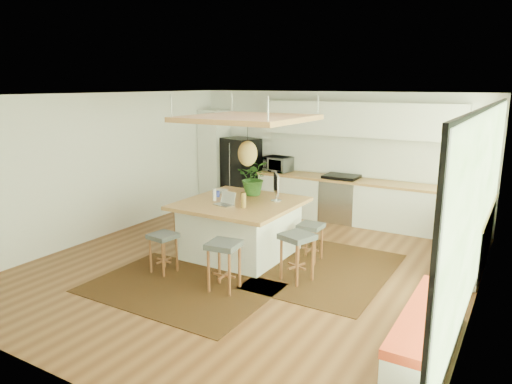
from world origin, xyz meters
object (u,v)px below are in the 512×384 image
Objects in this scene: stool_right_front at (297,258)px; stool_left_side at (188,225)px; island at (240,228)px; stool_right_back at (310,240)px; stool_near_right at (224,267)px; microwave at (278,162)px; island_plant at (254,181)px; fridge at (241,168)px; monitor at (276,186)px; stool_near_left at (164,251)px; laptop at (224,198)px.

stool_left_side reaches higher than stool_right_front.
island is 2.93× the size of stool_right_back.
stool_near_right is 1.14× the size of stool_right_back.
island_plant reaches higher than microwave.
fridge reaches higher than stool_right_front.
island_plant reaches higher than stool_left_side.
stool_near_left is at bearing -68.64° from monitor.
laptop reaches higher than stool_right_front.
stool_right_front is at bearing -79.16° from stool_right_back.
stool_right_front is (1.90, 0.76, 0.00)m from stool_near_left.
stool_left_side reaches higher than stool_near_left.
fridge is 4.25m from stool_near_left.
fridge is 4.76m from stool_near_right.
island_plant is at bearing 95.20° from island.
laptop is at bearing -107.82° from island.
stool_right_front is 1.15× the size of island_plant.
monitor is at bearing -28.51° from fridge.
island is 2.58× the size of stool_near_right.
stool_right_front is 2.50m from stool_left_side.
stool_left_side is at bearing 173.99° from laptop.
fridge is 3.12× the size of monitor.
island is at bearing -89.77° from monitor.
stool_near_right is (2.32, -4.12, -0.57)m from fridge.
stool_left_side is (0.60, -2.78, -0.57)m from fridge.
stool_near_left is 1.27m from laptop.
fridge reaches higher than stool_near_right.
laptop is 0.51× the size of island_plant.
fridge is 2.69× the size of microwave.
laptop reaches higher than stool_left_side.
stool_near_right is 1.19× the size of microwave.
island_plant is (1.69, -2.22, 0.25)m from fridge.
stool_left_side is 1.47m from island_plant.
laptop is (-1.42, 0.19, 0.70)m from stool_right_front.
stool_right_back is at bearing 100.84° from stool_right_front.
stool_right_back is (-0.16, 0.85, 0.00)m from stool_right_front.
island_plant is at bearing -144.81° from monitor.
laptop is 0.89m from island_plant.
stool_left_side is 2.28× the size of laptop.
laptop is at bearing 172.59° from stool_right_front.
stool_near_right is at bearing -41.81° from fridge.
stool_left_side is (-0.55, 1.28, 0.00)m from stool_near_left.
island_plant is (0.54, 1.83, 0.82)m from stool_near_left.
island is 3.05× the size of microwave.
laptop is (1.03, -0.33, 0.70)m from stool_left_side.
monitor is at bearing 56.43° from stool_near_left.
island is 1.14m from stool_left_side.
laptop is at bearing -76.43° from monitor.
fridge is 2.59× the size of stool_near_left.
stool_right_back is (0.57, 1.67, 0.00)m from stool_near_right.
monitor reaches higher than stool_left_side.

